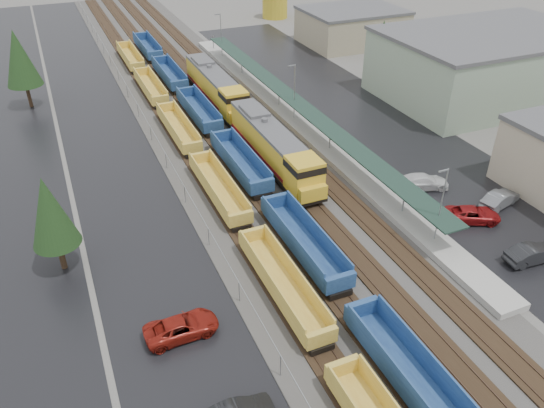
{
  "coord_description": "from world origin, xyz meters",
  "views": [
    {
      "loc": [
        -19.61,
        -9.98,
        29.52
      ],
      "look_at": [
        -2.62,
        29.41,
        2.0
      ],
      "focal_mm": 35.0,
      "sensor_mm": 36.0,
      "label": 1
    }
  ],
  "objects_px": {
    "well_string_yellow": "(219,188)",
    "storage_tank": "(275,5)",
    "locomotive_lead": "(275,148)",
    "well_string_blue": "(240,163)",
    "parked_car_east_a": "(532,254)",
    "parked_car_east_c": "(423,182)",
    "parked_car_west_c": "(182,327)",
    "parked_car_east_e": "(500,199)",
    "parked_car_east_b": "(472,215)",
    "locomotive_trail": "(216,87)"
  },
  "relations": [
    {
      "from": "well_string_yellow",
      "to": "parked_car_east_c",
      "type": "distance_m",
      "value": 21.88
    },
    {
      "from": "well_string_blue",
      "to": "parked_car_east_c",
      "type": "xyz_separation_m",
      "value": [
        16.77,
        -11.2,
        -0.38
      ]
    },
    {
      "from": "locomotive_trail",
      "to": "well_string_blue",
      "type": "bearing_deg",
      "value": -101.09
    },
    {
      "from": "parked_car_west_c",
      "to": "parked_car_east_c",
      "type": "distance_m",
      "value": 31.22
    },
    {
      "from": "well_string_yellow",
      "to": "storage_tank",
      "type": "bearing_deg",
      "value": 62.1
    },
    {
      "from": "locomotive_trail",
      "to": "parked_car_east_e",
      "type": "relative_size",
      "value": 4.33
    },
    {
      "from": "locomotive_trail",
      "to": "parked_car_east_b",
      "type": "distance_m",
      "value": 40.96
    },
    {
      "from": "well_string_blue",
      "to": "parked_car_west_c",
      "type": "height_order",
      "value": "well_string_blue"
    },
    {
      "from": "storage_tank",
      "to": "parked_car_east_c",
      "type": "height_order",
      "value": "storage_tank"
    },
    {
      "from": "locomotive_trail",
      "to": "parked_car_east_a",
      "type": "height_order",
      "value": "locomotive_trail"
    },
    {
      "from": "parked_car_east_e",
      "to": "well_string_blue",
      "type": "bearing_deg",
      "value": 36.71
    },
    {
      "from": "well_string_yellow",
      "to": "storage_tank",
      "type": "xyz_separation_m",
      "value": [
        36.59,
        69.1,
        1.72
      ]
    },
    {
      "from": "well_string_yellow",
      "to": "well_string_blue",
      "type": "xyz_separation_m",
      "value": [
        4.0,
        4.32,
        0.08
      ]
    },
    {
      "from": "locomotive_lead",
      "to": "parked_car_east_c",
      "type": "bearing_deg",
      "value": -39.72
    },
    {
      "from": "parked_car_east_a",
      "to": "storage_tank",
      "type": "bearing_deg",
      "value": -5.47
    },
    {
      "from": "well_string_yellow",
      "to": "parked_car_east_a",
      "type": "relative_size",
      "value": 22.27
    },
    {
      "from": "parked_car_east_a",
      "to": "locomotive_lead",
      "type": "bearing_deg",
      "value": 33.04
    },
    {
      "from": "parked_car_west_c",
      "to": "parked_car_east_a",
      "type": "xyz_separation_m",
      "value": [
        30.49,
        -3.71,
        0.06
      ]
    },
    {
      "from": "parked_car_east_b",
      "to": "well_string_yellow",
      "type": "bearing_deg",
      "value": 80.77
    },
    {
      "from": "parked_car_east_a",
      "to": "parked_car_east_e",
      "type": "height_order",
      "value": "parked_car_east_a"
    },
    {
      "from": "parked_car_east_a",
      "to": "parked_car_east_c",
      "type": "distance_m",
      "value": 14.16
    },
    {
      "from": "well_string_blue",
      "to": "storage_tank",
      "type": "bearing_deg",
      "value": 63.29
    },
    {
      "from": "locomotive_trail",
      "to": "storage_tank",
      "type": "height_order",
      "value": "storage_tank"
    },
    {
      "from": "parked_car_west_c",
      "to": "parked_car_east_a",
      "type": "relative_size",
      "value": 1.1
    },
    {
      "from": "well_string_blue",
      "to": "parked_car_east_b",
      "type": "distance_m",
      "value": 25.21
    },
    {
      "from": "storage_tank",
      "to": "parked_car_east_e",
      "type": "relative_size",
      "value": 1.15
    },
    {
      "from": "parked_car_east_e",
      "to": "locomotive_trail",
      "type": "bearing_deg",
      "value": 10.32
    },
    {
      "from": "locomotive_lead",
      "to": "well_string_blue",
      "type": "relative_size",
      "value": 0.19
    },
    {
      "from": "parked_car_west_c",
      "to": "parked_car_east_c",
      "type": "bearing_deg",
      "value": -72.07
    },
    {
      "from": "parked_car_west_c",
      "to": "parked_car_east_e",
      "type": "xyz_separation_m",
      "value": [
        34.48,
        4.4,
        0.05
      ]
    },
    {
      "from": "well_string_yellow",
      "to": "parked_car_east_e",
      "type": "distance_m",
      "value": 28.86
    },
    {
      "from": "storage_tank",
      "to": "parked_car_east_b",
      "type": "relative_size",
      "value": 1.05
    },
    {
      "from": "parked_car_east_a",
      "to": "parked_car_east_c",
      "type": "xyz_separation_m",
      "value": [
        -1.05,
        14.12,
        -0.01
      ]
    },
    {
      "from": "well_string_yellow",
      "to": "locomotive_lead",
      "type": "bearing_deg",
      "value": 25.01
    },
    {
      "from": "storage_tank",
      "to": "parked_car_east_c",
      "type": "xyz_separation_m",
      "value": [
        -15.82,
        -75.98,
        -2.02
      ]
    },
    {
      "from": "locomotive_lead",
      "to": "storage_tank",
      "type": "distance_m",
      "value": 71.35
    },
    {
      "from": "parked_car_east_c",
      "to": "parked_car_east_e",
      "type": "xyz_separation_m",
      "value": [
        5.05,
        -6.01,
        -0.0
      ]
    },
    {
      "from": "parked_car_west_c",
      "to": "parked_car_east_a",
      "type": "distance_m",
      "value": 30.71
    },
    {
      "from": "parked_car_east_a",
      "to": "well_string_yellow",
      "type": "bearing_deg",
      "value": 49.94
    },
    {
      "from": "well_string_yellow",
      "to": "parked_car_east_a",
      "type": "xyz_separation_m",
      "value": [
        21.82,
        -21.0,
        -0.29
      ]
    },
    {
      "from": "locomotive_lead",
      "to": "parked_car_east_b",
      "type": "distance_m",
      "value": 22.24
    },
    {
      "from": "locomotive_lead",
      "to": "parked_car_east_a",
      "type": "bearing_deg",
      "value": -60.8
    },
    {
      "from": "parked_car_east_b",
      "to": "well_string_blue",
      "type": "bearing_deg",
      "value": 67.46
    },
    {
      "from": "locomotive_lead",
      "to": "well_string_blue",
      "type": "height_order",
      "value": "locomotive_lead"
    },
    {
      "from": "well_string_yellow",
      "to": "parked_car_east_e",
      "type": "height_order",
      "value": "well_string_yellow"
    },
    {
      "from": "locomotive_trail",
      "to": "parked_car_east_c",
      "type": "distance_m",
      "value": 34.14
    },
    {
      "from": "well_string_yellow",
      "to": "parked_car_east_c",
      "type": "height_order",
      "value": "well_string_yellow"
    },
    {
      "from": "well_string_yellow",
      "to": "parked_car_east_a",
      "type": "distance_m",
      "value": 30.28
    },
    {
      "from": "well_string_blue",
      "to": "parked_car_east_a",
      "type": "distance_m",
      "value": 30.96
    },
    {
      "from": "locomotive_trail",
      "to": "parked_car_east_e",
      "type": "bearing_deg",
      "value": -64.66
    }
  ]
}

